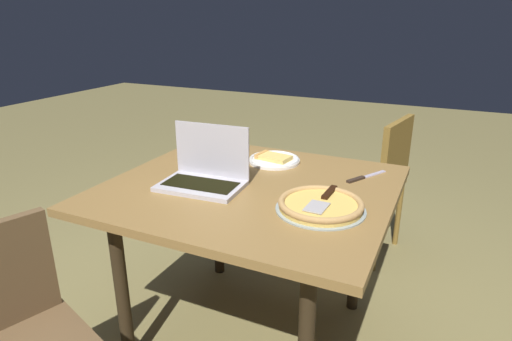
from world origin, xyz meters
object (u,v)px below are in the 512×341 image
(pizza_tray, at_px, (321,205))
(chair_far, at_px, (11,341))
(chair_near, at_px, (374,177))
(table_knife, at_px, (363,177))
(pizza_plate, at_px, (274,159))
(laptop, at_px, (205,173))
(dining_table, at_px, (250,203))
(drink_cup, at_px, (195,150))

(pizza_tray, distance_m, chair_far, 1.09)
(pizza_tray, xyz_separation_m, chair_near, (0.01, 1.11, -0.27))
(table_knife, bearing_deg, chair_near, 95.13)
(pizza_plate, bearing_deg, laptop, -110.45)
(table_knife, bearing_deg, chair_far, -125.52)
(table_knife, bearing_deg, pizza_plate, 174.84)
(laptop, relative_size, pizza_tray, 1.07)
(laptop, bearing_deg, chair_near, 64.29)
(dining_table, distance_m, pizza_plate, 0.33)
(pizza_tray, height_order, table_knife, pizza_tray)
(chair_near, height_order, chair_far, chair_near)
(laptop, distance_m, drink_cup, 0.34)
(pizza_plate, distance_m, chair_near, 0.82)
(pizza_plate, relative_size, chair_far, 0.30)
(laptop, height_order, chair_far, laptop)
(laptop, relative_size, chair_near, 0.40)
(chair_near, relative_size, chair_far, 1.05)
(dining_table, height_order, table_knife, table_knife)
(laptop, bearing_deg, pizza_plate, 69.55)
(table_knife, bearing_deg, laptop, -148.73)
(pizza_plate, bearing_deg, chair_near, 61.45)
(laptop, distance_m, pizza_plate, 0.42)
(dining_table, relative_size, drink_cup, 11.17)
(drink_cup, distance_m, chair_near, 1.14)
(pizza_tray, xyz_separation_m, drink_cup, (-0.72, 0.30, 0.03))
(dining_table, distance_m, pizza_tray, 0.37)
(chair_far, bearing_deg, pizza_plate, 72.31)
(drink_cup, relative_size, chair_near, 0.12)
(laptop, distance_m, chair_far, 0.88)
(pizza_plate, distance_m, chair_far, 1.27)
(table_knife, xyz_separation_m, chair_near, (-0.06, 0.72, -0.25))
(dining_table, height_order, pizza_plate, pizza_plate)
(chair_near, xyz_separation_m, chair_far, (-0.75, -1.86, -0.02))
(chair_far, bearing_deg, drink_cup, 89.16)
(chair_near, bearing_deg, chair_far, -111.88)
(laptop, height_order, table_knife, laptop)
(pizza_tray, relative_size, chair_far, 0.40)
(dining_table, bearing_deg, pizza_plate, 94.56)
(laptop, xyz_separation_m, chair_near, (0.52, 1.08, -0.30))
(dining_table, distance_m, drink_cup, 0.45)
(dining_table, xyz_separation_m, pizza_plate, (-0.03, 0.32, 0.10))
(dining_table, height_order, laptop, laptop)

